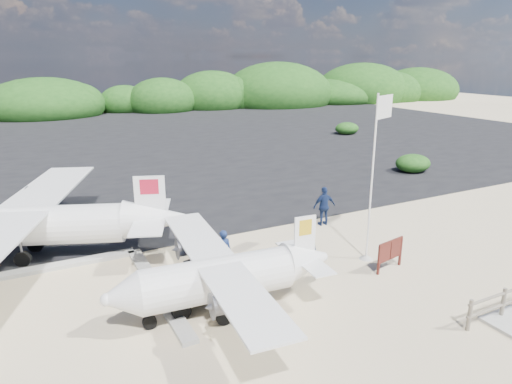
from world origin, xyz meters
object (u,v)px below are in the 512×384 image
crew_c (324,206)px  flagpole (366,259)px  crew_b (308,233)px  baggage_cart (204,303)px  aircraft_large (269,140)px  crew_a (223,251)px  signboard (389,270)px

crew_c → flagpole: bearing=86.7°
crew_b → crew_c: (2.31, 2.16, 0.18)m
baggage_cart → flagpole: flagpole is taller
flagpole → aircraft_large: flagpole is taller
aircraft_large → crew_a: bearing=78.8°
crew_b → crew_c: crew_c is taller
baggage_cart → signboard: 7.14m
baggage_cart → signboard: bearing=-10.4°
crew_c → aircraft_large: bearing=-105.2°
crew_c → aircraft_large: size_ratio=0.14×
baggage_cart → flagpole: size_ratio=0.43×
baggage_cart → crew_c: 8.79m
aircraft_large → signboard: bearing=91.6°
flagpole → signboard: bearing=-83.9°
baggage_cart → flagpole: 6.96m
crew_c → aircraft_large: 23.08m
signboard → crew_c: size_ratio=0.79×
baggage_cart → crew_b: (5.37, 2.01, 0.76)m
aircraft_large → flagpole: bearing=90.5°
crew_a → aircraft_large: 28.05m
signboard → crew_a: (-5.62, 2.72, 0.83)m
baggage_cart → signboard: (7.08, -0.92, 0.00)m
signboard → crew_b: size_ratio=0.98×
crew_a → crew_c: bearing=-141.4°
signboard → crew_a: 6.30m
crew_b → signboard: bearing=121.6°
flagpole → crew_c: flagpole is taller
crew_a → crew_c: (6.22, 2.37, 0.11)m
flagpole → aircraft_large: 26.99m
crew_b → aircraft_large: (11.04, 23.50, -0.76)m
baggage_cart → crew_b: size_ratio=1.85×
crew_b → crew_a: bearing=4.4°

